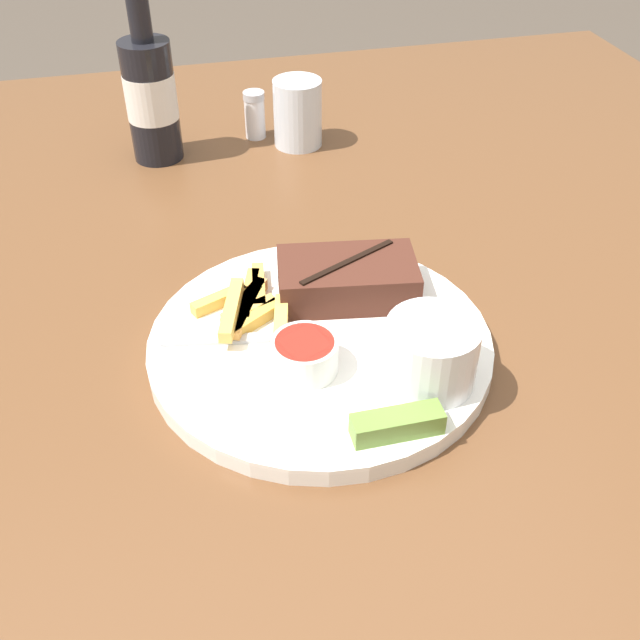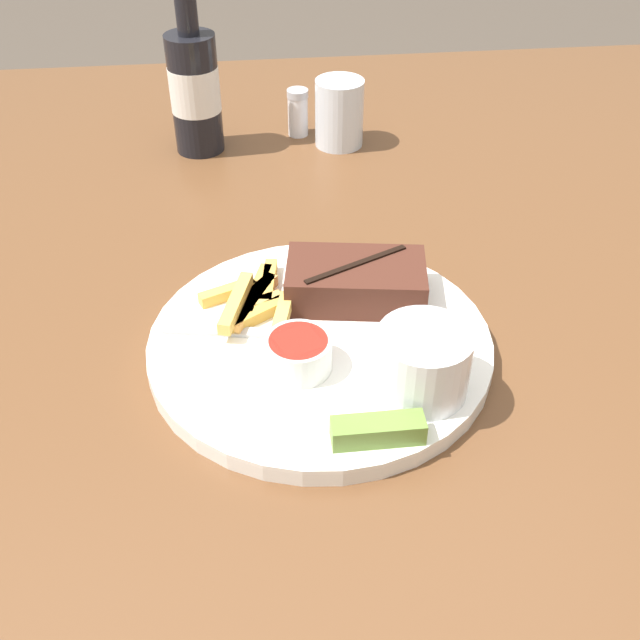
# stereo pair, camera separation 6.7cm
# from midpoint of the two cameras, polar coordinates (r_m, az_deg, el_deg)

# --- Properties ---
(dining_table) EXTENTS (1.42, 1.54, 0.76)m
(dining_table) POSITION_cam_midpoint_polar(r_m,az_deg,el_deg) (0.74, 2.62, -6.07)
(dining_table) COLOR brown
(dining_table) RESTS_ON ground_plane
(dinner_plate) EXTENTS (0.31, 0.31, 0.02)m
(dinner_plate) POSITION_cam_midpoint_polar(r_m,az_deg,el_deg) (0.69, 2.78, -1.99)
(dinner_plate) COLOR white
(dinner_plate) RESTS_ON dining_table
(steak_portion) EXTENTS (0.14, 0.10, 0.04)m
(steak_portion) POSITION_cam_midpoint_polar(r_m,az_deg,el_deg) (0.72, 5.40, 2.86)
(steak_portion) COLOR #472319
(steak_portion) RESTS_ON dinner_plate
(fries_pile) EXTENTS (0.09, 0.14, 0.02)m
(fries_pile) POSITION_cam_midpoint_polar(r_m,az_deg,el_deg) (0.71, -2.41, 1.32)
(fries_pile) COLOR #ECB248
(fries_pile) RESTS_ON dinner_plate
(coleslaw_cup) EXTENTS (0.08, 0.08, 0.06)m
(coleslaw_cup) POSITION_cam_midpoint_polar(r_m,az_deg,el_deg) (0.62, 10.95, -3.10)
(coleslaw_cup) COLOR white
(coleslaw_cup) RESTS_ON dinner_plate
(dipping_sauce_cup) EXTENTS (0.06, 0.06, 0.03)m
(dipping_sauce_cup) POSITION_cam_midpoint_polar(r_m,az_deg,el_deg) (0.64, 1.34, -2.62)
(dipping_sauce_cup) COLOR silver
(dipping_sauce_cup) RESTS_ON dinner_plate
(pickle_spear) EXTENTS (0.07, 0.02, 0.02)m
(pickle_spear) POSITION_cam_midpoint_polar(r_m,az_deg,el_deg) (0.59, 7.72, -8.49)
(pickle_spear) COLOR olive
(pickle_spear) RESTS_ON dinner_plate
(fork_utensil) EXTENTS (0.13, 0.04, 0.00)m
(fork_utensil) POSITION_cam_midpoint_polar(r_m,az_deg,el_deg) (0.69, -4.16, -1.00)
(fork_utensil) COLOR #B7B7BC
(fork_utensil) RESTS_ON dinner_plate
(beer_bottle) EXTENTS (0.07, 0.07, 0.25)m
(beer_bottle) POSITION_cam_midpoint_polar(r_m,az_deg,el_deg) (1.02, -7.63, 17.22)
(beer_bottle) COLOR black
(beer_bottle) RESTS_ON dining_table
(drinking_glass) EXTENTS (0.07, 0.07, 0.09)m
(drinking_glass) POSITION_cam_midpoint_polar(r_m,az_deg,el_deg) (1.04, 3.39, 15.42)
(drinking_glass) COLOR silver
(drinking_glass) RESTS_ON dining_table
(salt_shaker) EXTENTS (0.03, 0.03, 0.07)m
(salt_shaker) POSITION_cam_midpoint_polar(r_m,az_deg,el_deg) (1.07, 0.15, 15.50)
(salt_shaker) COLOR white
(salt_shaker) RESTS_ON dining_table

